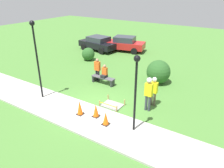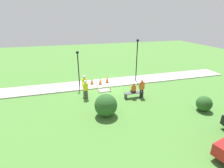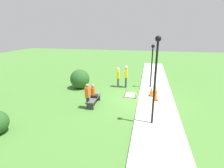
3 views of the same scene
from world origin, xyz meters
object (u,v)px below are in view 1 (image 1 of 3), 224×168
at_px(traffic_cone_near_patch, 80,108).
at_px(traffic_cone_sidewalk_edge, 106,118).
at_px(worker_assistant, 154,89).
at_px(lamppost_far, 36,50).
at_px(parked_car_red, 125,44).
at_px(traffic_cone_far_patch, 96,110).
at_px(lamppost_near, 136,83).
at_px(park_bench, 103,79).
at_px(worker_supervisor, 149,91).
at_px(person_seated_on_bench, 104,72).
at_px(parked_car_black, 99,43).
at_px(bystander_in_orange_shirt, 97,69).

xyz_separation_m(traffic_cone_near_patch, traffic_cone_sidewalk_edge, (1.62, -0.02, -0.05)).
height_order(worker_assistant, lamppost_far, lamppost_far).
xyz_separation_m(traffic_cone_near_patch, worker_assistant, (2.67, 3.09, 0.52)).
xyz_separation_m(traffic_cone_near_patch, parked_car_red, (-4.34, 12.01, 0.29)).
relative_size(traffic_cone_far_patch, lamppost_near, 0.20).
bearing_deg(traffic_cone_sidewalk_edge, park_bench, 126.63).
bearing_deg(traffic_cone_sidewalk_edge, worker_assistant, 71.21).
xyz_separation_m(traffic_cone_far_patch, worker_assistant, (1.87, 2.80, 0.56)).
bearing_deg(lamppost_far, park_bench, 64.35).
relative_size(park_bench, worker_assistant, 1.01).
bearing_deg(worker_supervisor, lamppost_near, -82.82).
xyz_separation_m(person_seated_on_bench, lamppost_near, (4.21, -3.69, 1.61)).
height_order(person_seated_on_bench, worker_assistant, worker_assistant).
height_order(park_bench, lamppost_far, lamppost_far).
relative_size(traffic_cone_far_patch, worker_assistant, 0.41).
bearing_deg(worker_assistant, traffic_cone_sidewalk_edge, -108.79).
xyz_separation_m(traffic_cone_far_patch, parked_car_black, (-7.57, 10.52, 0.30)).
xyz_separation_m(worker_assistant, lamppost_far, (-5.83, -2.83, 1.95)).
bearing_deg(parked_car_red, bystander_in_orange_shirt, -86.54).
height_order(worker_assistant, parked_car_red, worker_assistant).
distance_m(lamppost_far, parked_car_black, 11.36).
bearing_deg(person_seated_on_bench, parked_car_black, 129.00).
distance_m(worker_supervisor, parked_car_black, 12.63).
bearing_deg(parked_car_black, parked_car_red, 33.16).
height_order(park_bench, parked_car_black, parked_car_black).
height_order(lamppost_near, lamppost_far, lamppost_far).
height_order(park_bench, lamppost_near, lamppost_near).
xyz_separation_m(worker_supervisor, lamppost_near, (0.26, -2.06, 1.29)).
height_order(traffic_cone_near_patch, parked_car_black, parked_car_black).
distance_m(lamppost_near, lamppost_far, 6.10).
relative_size(person_seated_on_bench, parked_car_red, 0.21).
bearing_deg(park_bench, traffic_cone_sidewalk_edge, -53.37).
height_order(traffic_cone_sidewalk_edge, worker_supervisor, worker_supervisor).
bearing_deg(traffic_cone_far_patch, traffic_cone_near_patch, -160.56).
xyz_separation_m(traffic_cone_near_patch, lamppost_far, (-3.15, 0.26, 2.46)).
bearing_deg(lamppost_near, person_seated_on_bench, 138.72).
distance_m(traffic_cone_near_patch, parked_car_black, 12.74).
bearing_deg(traffic_cone_sidewalk_edge, lamppost_far, 176.66).
bearing_deg(worker_assistant, person_seated_on_bench, 166.48).
bearing_deg(parked_car_red, worker_assistant, -65.16).
bearing_deg(person_seated_on_bench, park_bench, -148.38).
bearing_deg(person_seated_on_bench, worker_supervisor, -22.45).
bearing_deg(traffic_cone_sidewalk_edge, worker_supervisor, 66.64).
relative_size(park_bench, person_seated_on_bench, 1.92).
distance_m(person_seated_on_bench, worker_supervisor, 4.28).
height_order(traffic_cone_far_patch, worker_assistant, worker_assistant).
bearing_deg(park_bench, lamppost_near, -40.35).
xyz_separation_m(park_bench, lamppost_near, (4.29, -3.64, 2.11)).
height_order(worker_supervisor, lamppost_far, lamppost_far).
relative_size(traffic_cone_near_patch, worker_assistant, 0.46).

